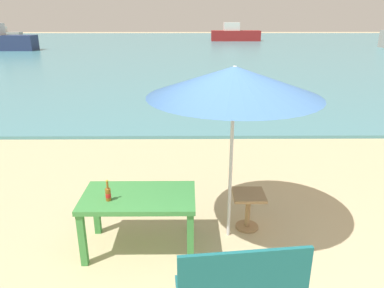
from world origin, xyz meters
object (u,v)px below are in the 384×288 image
Objects in this scene: boat_tanker at (235,34)px; side_table_wood at (248,206)px; swimmer_person at (197,95)px; picnic_table_green at (139,203)px; patio_umbrella at (234,82)px; beer_bottle_amber at (108,193)px; bench_teal_center at (242,282)px; boat_fishing_trawler at (4,35)px.

side_table_wood is at bearing -96.62° from boat_tanker.
picnic_table_green is at bearing -96.37° from swimmer_person.
swimmer_person is at bearing 91.79° from patio_umbrella.
swimmer_person is at bearing 93.95° from side_table_wood.
swimmer_person is 29.20m from boat_tanker.
side_table_wood is 36.80m from boat_tanker.
beer_bottle_amber is at bearing -98.59° from swimmer_person.
patio_umbrella is at bearing 88.06° from bench_teal_center.
beer_bottle_amber is at bearing -162.32° from side_table_wood.
beer_bottle_amber is at bearing -165.40° from patio_umbrella.
boat_fishing_trawler is at bearing 119.21° from patio_umbrella.
patio_umbrella is at bearing -148.00° from side_table_wood.
picnic_table_green reaches higher than side_table_wood.
boat_tanker is (5.69, 36.99, 0.12)m from picnic_table_green.
boat_fishing_trawler is at bearing 117.30° from beer_bottle_amber.
boat_tanker reaches higher than side_table_wood.
picnic_table_green is 45.15m from boat_fishing_trawler.
patio_umbrella reaches higher than swimmer_person.
side_table_wood is at bearing -86.05° from swimmer_person.
boat_tanker is (6.03, 37.12, -0.08)m from beer_bottle_amber.
boat_tanker is at bearing -6.32° from boat_fishing_trawler.
bench_teal_center is 0.23× the size of boat_tanker.
boat_fishing_trawler is at bearing 124.64° from swimmer_person.
boat_fishing_trawler is (-20.69, 40.08, -0.26)m from beer_bottle_amber.
beer_bottle_amber reaches higher than side_table_wood.
beer_bottle_amber is (-0.34, -0.13, 0.20)m from picnic_table_green.
boat_tanker is at bearing 80.77° from beer_bottle_amber.
side_table_wood is (1.79, 0.57, -0.50)m from beer_bottle_amber.
picnic_table_green is at bearing -98.74° from boat_tanker.
picnic_table_green is 0.35× the size of boat_fishing_trawler.
bench_teal_center reaches higher than swimmer_person.
picnic_table_green is 0.42m from beer_bottle_amber.
swimmer_person is (-0.20, 9.48, -0.30)m from bench_teal_center.
boat_tanker reaches higher than swimmer_person.
patio_umbrella is 4.26× the size of side_table_wood.
beer_bottle_amber is at bearing -62.70° from boat_fishing_trawler.
beer_bottle_amber is 2.00m from patio_umbrella.
bench_teal_center reaches higher than side_table_wood.
boat_tanker is at bearing 83.18° from bench_teal_center.
patio_umbrella is at bearing 12.79° from picnic_table_green.
picnic_table_green is 1.14× the size of bench_teal_center.
swimmer_person is (0.91, 8.19, -0.41)m from picnic_table_green.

